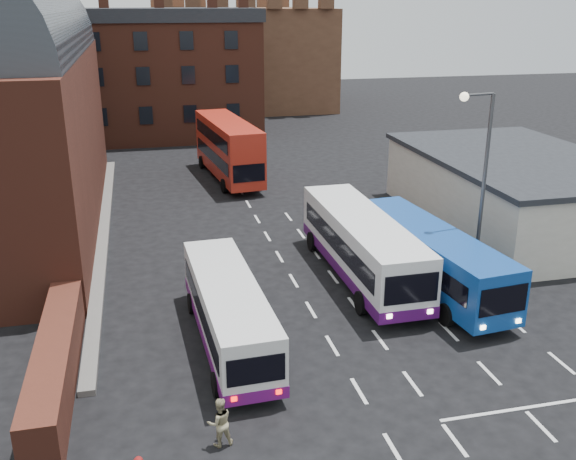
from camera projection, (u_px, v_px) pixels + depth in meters
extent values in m
plane|color=black|center=(352.00, 379.00, 23.02)|extent=(180.00, 180.00, 0.00)
cube|color=#602B1E|center=(56.00, 363.00, 22.35)|extent=(1.20, 10.00, 1.80)
cube|color=beige|center=(516.00, 192.00, 38.41)|extent=(10.00, 16.00, 4.00)
cube|color=#282B30|center=(520.00, 158.00, 37.70)|extent=(10.40, 16.40, 0.30)
cube|color=brown|center=(143.00, 81.00, 62.04)|extent=(22.00, 10.00, 11.00)
cube|color=brown|center=(234.00, 57.00, 82.80)|extent=(22.00, 22.00, 12.00)
cube|color=silver|center=(228.00, 308.00, 24.90)|extent=(2.58, 9.73, 2.19)
cube|color=black|center=(228.00, 305.00, 24.85)|extent=(2.59, 8.53, 0.79)
cylinder|color=black|center=(191.00, 303.00, 27.77)|extent=(0.28, 0.89, 0.88)
cylinder|color=black|center=(216.00, 385.00, 21.88)|extent=(0.28, 0.89, 0.88)
cylinder|color=black|center=(241.00, 297.00, 28.32)|extent=(0.28, 0.89, 0.88)
cylinder|color=black|center=(278.00, 375.00, 22.44)|extent=(0.28, 0.89, 0.88)
cube|color=white|center=(362.00, 243.00, 30.83)|extent=(2.73, 11.51, 2.61)
cube|color=black|center=(362.00, 240.00, 30.78)|extent=(2.78, 10.31, 0.94)
cylinder|color=black|center=(417.00, 297.00, 28.22)|extent=(0.30, 1.05, 1.04)
cylinder|color=black|center=(358.00, 237.00, 35.29)|extent=(0.30, 1.05, 1.04)
cylinder|color=black|center=(361.00, 303.00, 27.63)|extent=(0.30, 1.05, 1.04)
cylinder|color=black|center=(312.00, 241.00, 34.70)|extent=(0.30, 1.05, 1.04)
cube|color=#114195|center=(430.00, 255.00, 29.65)|extent=(3.56, 10.92, 2.44)
cube|color=black|center=(430.00, 252.00, 29.61)|extent=(3.49, 9.73, 0.88)
cylinder|color=black|center=(495.00, 306.00, 27.41)|extent=(0.37, 1.00, 0.97)
cylinder|color=black|center=(411.00, 248.00, 33.82)|extent=(0.37, 1.00, 0.97)
cylinder|color=black|center=(446.00, 315.00, 26.65)|extent=(0.37, 1.00, 0.97)
cylinder|color=black|center=(369.00, 254.00, 33.06)|extent=(0.37, 1.00, 0.97)
cube|color=red|center=(228.00, 147.00, 48.08)|extent=(3.71, 11.36, 3.95)
cube|color=black|center=(228.00, 154.00, 48.26)|extent=(3.64, 10.17, 0.91)
cylinder|color=black|center=(258.00, 183.00, 45.99)|extent=(0.39, 1.04, 1.01)
cylinder|color=black|center=(232.00, 160.00, 52.65)|extent=(0.39, 1.04, 1.01)
cylinder|color=black|center=(224.00, 186.00, 45.19)|extent=(0.39, 1.04, 1.01)
cylinder|color=black|center=(202.00, 162.00, 51.86)|extent=(0.39, 1.04, 1.01)
cylinder|color=#4A4B4D|center=(483.00, 191.00, 29.75)|extent=(0.18, 0.18, 8.95)
cylinder|color=#4A4B4D|center=(479.00, 94.00, 27.95)|extent=(1.56, 0.37, 0.11)
sphere|color=#FFF2CC|center=(464.00, 97.00, 27.68)|extent=(0.40, 0.40, 0.40)
imported|color=tan|center=(220.00, 422.00, 19.33)|extent=(0.85, 0.70, 1.60)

